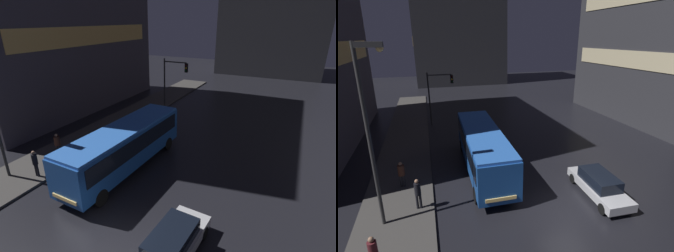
# 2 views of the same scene
# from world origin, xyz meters

# --- Properties ---
(ground_plane) EXTENTS (120.00, 120.00, 0.00)m
(ground_plane) POSITION_xyz_m (0.00, 0.00, 0.00)
(ground_plane) COLOR black
(sidewalk_left) EXTENTS (4.00, 48.00, 0.15)m
(sidewalk_left) POSITION_xyz_m (-9.00, 10.00, 0.07)
(sidewalk_left) COLOR #3D3A38
(sidewalk_left) RESTS_ON ground
(building_right_block) EXTENTS (10.07, 17.71, 20.79)m
(building_right_block) POSITION_xyz_m (19.26, 14.56, 10.40)
(building_right_block) COLOR #2D2D33
(building_right_block) RESTS_ON ground
(building_far_backdrop) EXTENTS (18.07, 12.00, 26.08)m
(building_far_backdrop) POSITION_xyz_m (0.67, 48.13, 13.04)
(building_far_backdrop) COLOR #2D2D33
(building_far_backdrop) RESTS_ON ground
(bus_near) EXTENTS (2.84, 10.64, 3.10)m
(bus_near) POSITION_xyz_m (-3.32, 6.44, 1.91)
(bus_near) COLOR #194793
(bus_near) RESTS_ON ground
(car_taxi) EXTENTS (2.00, 4.89, 1.47)m
(car_taxi) POSITION_xyz_m (2.72, 1.18, 0.75)
(car_taxi) COLOR #B7B7BC
(car_taxi) RESTS_ON ground
(pedestrian_mid) EXTENTS (0.43, 0.43, 1.82)m
(pedestrian_mid) POSITION_xyz_m (-7.79, 2.83, 1.21)
(pedestrian_mid) COLOR black
(pedestrian_mid) RESTS_ON sidewalk_left
(pedestrian_far) EXTENTS (0.49, 0.49, 1.73)m
(pedestrian_far) POSITION_xyz_m (-8.81, 5.51, 1.20)
(pedestrian_far) COLOR black
(pedestrian_far) RESTS_ON sidewalk_left
(traffic_light_main) EXTENTS (2.75, 0.35, 5.81)m
(traffic_light_main) POSITION_xyz_m (-5.63, 18.44, 3.91)
(traffic_light_main) COLOR #2D2D2D
(traffic_light_main) RESTS_ON ground
(street_lamp_sidewalk) EXTENTS (1.25, 0.36, 8.98)m
(street_lamp_sidewalk) POSITION_xyz_m (-9.32, 2.03, 5.95)
(street_lamp_sidewalk) COLOR #2D2D2D
(street_lamp_sidewalk) RESTS_ON sidewalk_left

